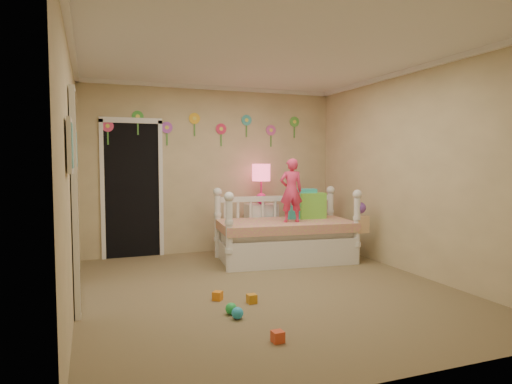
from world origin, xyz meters
name	(u,v)px	position (x,y,z in m)	size (l,w,h in m)	color
floor	(266,289)	(0.00, 0.00, 0.00)	(4.00, 4.50, 0.01)	#7F684C
ceiling	(267,54)	(0.00, 0.00, 2.60)	(4.00, 4.50, 0.01)	white
back_wall	(214,170)	(0.00, 2.25, 1.30)	(4.00, 0.01, 2.60)	tan
left_wall	(71,175)	(-2.00, 0.00, 1.30)	(0.01, 4.50, 2.60)	tan
right_wall	(413,172)	(2.00, 0.00, 1.30)	(0.01, 4.50, 2.60)	tan
crown_molding	(267,56)	(0.00, 0.00, 2.57)	(4.00, 4.50, 0.06)	white
daybed	(285,225)	(0.78, 1.23, 0.52)	(1.91, 1.03, 1.04)	white
pillow_turquoise	(301,204)	(1.11, 1.37, 0.80)	(0.44, 0.16, 0.44)	#27C4A6
pillow_lime	(312,206)	(1.26, 1.31, 0.77)	(0.40, 0.15, 0.38)	#79E044
child	(291,190)	(0.80, 1.07, 1.02)	(0.32, 0.21, 0.89)	#F53768
nightstand	(261,228)	(0.69, 1.95, 0.38)	(0.46, 0.35, 0.76)	white
table_lamp	(261,177)	(0.69, 1.95, 1.18)	(0.29, 0.29, 0.63)	#EB1F77
closet_doorway	(132,188)	(-1.25, 2.23, 1.03)	(0.90, 0.04, 2.07)	black
flower_decals	(208,129)	(-0.09, 2.24, 1.94)	(3.40, 0.02, 0.50)	#B2668C
mirror_closet	(77,199)	(-1.96, 0.30, 1.05)	(0.07, 1.30, 2.10)	white
wall_picture	(70,146)	(-1.97, -0.90, 1.55)	(0.05, 0.34, 0.42)	white
hanging_bag	(361,219)	(1.69, 0.68, 0.63)	(0.20, 0.16, 0.36)	beige
toy_scatter	(277,310)	(-0.23, -0.85, 0.06)	(0.80, 1.30, 0.11)	#996666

